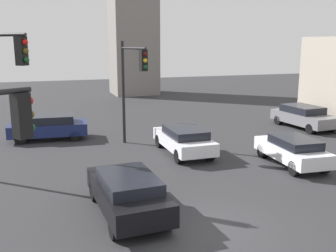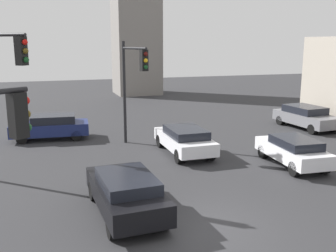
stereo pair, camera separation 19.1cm
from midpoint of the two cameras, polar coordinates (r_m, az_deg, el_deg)
The scene contains 7 objects.
ground_plane at distance 11.77m, azimuth 5.29°, elevation -14.88°, with size 97.21×97.21×0.00m, color #2D2D30.
traffic_light_3 at distance 19.61m, azimuth -4.86°, elevation 7.54°, with size 0.74×2.75×5.44m.
car_0 at distance 18.93m, azimuth 2.75°, elevation -1.99°, with size 1.87×4.35×1.32m.
car_2 at distance 12.42m, azimuth -5.78°, elevation -9.68°, with size 1.97×4.33×1.35m.
car_3 at distance 17.99m, azimuth 18.29°, elevation -3.43°, with size 1.93×4.05×1.28m.
car_4 at distance 26.17m, azimuth 19.91°, elevation 1.31°, with size 2.23×4.50×1.41m.
car_6 at distance 22.70m, azimuth -16.69°, elevation -0.07°, with size 4.36×2.12×1.39m.
Camera 2 is at (-4.19, -9.61, 5.34)m, focal length 41.26 mm.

